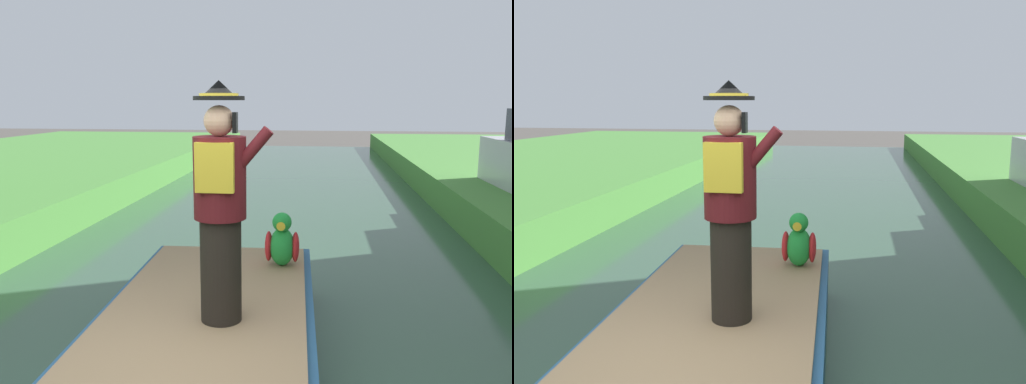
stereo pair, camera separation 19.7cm
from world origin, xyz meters
TOP-DOWN VIEW (x-y plane):
  - boat at (0.00, 1.02)m, footprint 1.99×4.28m
  - person_pirate at (0.17, 0.92)m, footprint 0.61×0.42m
  - parrot_plush at (0.53, 2.35)m, footprint 0.36×0.35m

SIDE VIEW (x-z plane):
  - boat at x=0.00m, z-range 0.10..0.71m
  - parrot_plush at x=0.53m, z-range 0.67..1.24m
  - person_pirate at x=0.17m, z-range 0.71..2.56m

